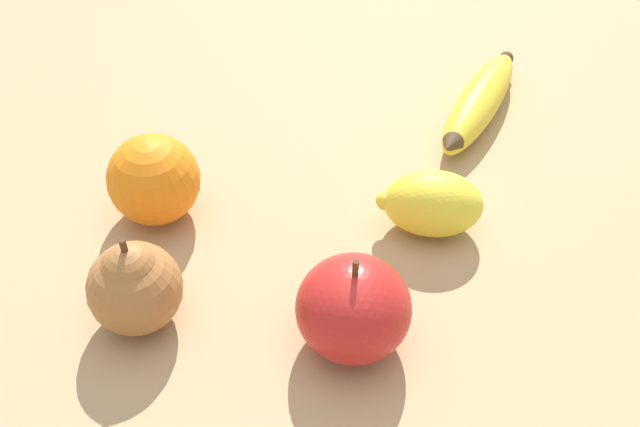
# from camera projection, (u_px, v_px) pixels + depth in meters

# --- Properties ---
(ground_plane) EXTENTS (3.00, 3.00, 0.00)m
(ground_plane) POSITION_uv_depth(u_px,v_px,m) (357.00, 132.00, 0.74)
(ground_plane) COLOR tan
(banana) EXTENTS (0.14, 0.16, 0.04)m
(banana) POSITION_uv_depth(u_px,v_px,m) (479.00, 103.00, 0.74)
(banana) COLOR yellow
(banana) RESTS_ON ground_plane
(orange) EXTENTS (0.08, 0.08, 0.08)m
(orange) POSITION_uv_depth(u_px,v_px,m) (154.00, 179.00, 0.63)
(orange) COLOR orange
(orange) RESTS_ON ground_plane
(pear) EXTENTS (0.07, 0.07, 0.09)m
(pear) POSITION_uv_depth(u_px,v_px,m) (134.00, 285.00, 0.55)
(pear) COLOR #A36633
(pear) RESTS_ON ground_plane
(apple) EXTENTS (0.08, 0.08, 0.09)m
(apple) POSITION_uv_depth(u_px,v_px,m) (353.00, 308.00, 0.54)
(apple) COLOR red
(apple) RESTS_ON ground_plane
(lemon) EXTENTS (0.10, 0.08, 0.06)m
(lemon) POSITION_uv_depth(u_px,v_px,m) (432.00, 203.00, 0.63)
(lemon) COLOR yellow
(lemon) RESTS_ON ground_plane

